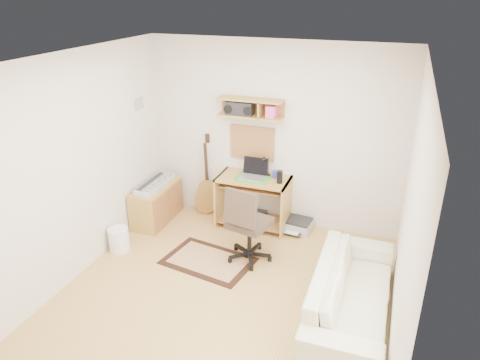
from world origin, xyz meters
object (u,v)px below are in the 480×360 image
(task_chair, at_px, (250,223))
(printer, at_px, (297,224))
(desk, at_px, (253,202))
(sofa, at_px, (352,285))
(cabinet, at_px, (156,203))

(task_chair, bearing_deg, printer, 78.94)
(desk, bearing_deg, sofa, -43.73)
(desk, relative_size, task_chair, 0.96)
(cabinet, bearing_deg, desk, 13.31)
(desk, distance_m, sofa, 2.18)
(task_chair, height_order, sofa, task_chair)
(desk, height_order, sofa, sofa)
(desk, relative_size, sofa, 0.51)
(task_chair, height_order, cabinet, task_chair)
(task_chair, bearing_deg, sofa, -14.02)
(printer, bearing_deg, cabinet, -162.36)
(desk, height_order, task_chair, task_chair)
(cabinet, relative_size, sofa, 0.46)
(cabinet, xyz_separation_m, sofa, (2.96, -1.18, 0.11))
(task_chair, relative_size, sofa, 0.53)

